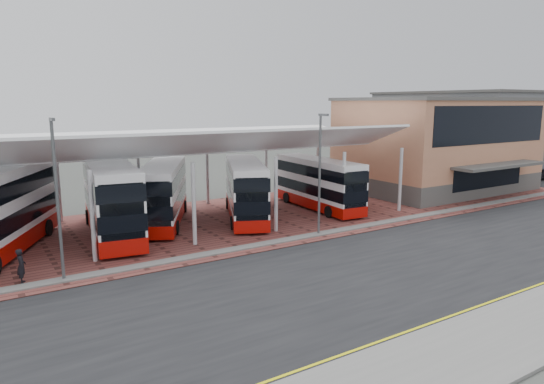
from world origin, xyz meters
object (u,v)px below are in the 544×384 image
Objects in this scene: bus_3 at (163,194)px; bus_5 at (318,184)px; bus_2 at (111,200)px; bus_4 at (245,190)px; pedestrian at (21,266)px; terminal at (437,144)px.

bus_5 is at bearing 17.51° from bus_3.
bus_2 is 9.87m from bus_4.
bus_2 is at bearing -178.71° from bus_5.
pedestrian is (-6.07, -6.61, -1.54)m from bus_2.
bus_2 is 4.25m from bus_3.
terminal is 23.02m from bus_4.
pedestrian is at bearing -169.75° from terminal.
bus_2 reaches higher than pedestrian.
terminal is 10.63× the size of pedestrian.
bus_4 reaches higher than pedestrian.
terminal reaches higher than bus_4.
bus_5 is 23.49m from pedestrian.
bus_4 is at bearing -178.06° from bus_5.
bus_3 is 6.09× the size of pedestrian.
bus_4 is (9.85, -0.52, -0.24)m from bus_2.
bus_2 is 1.18× the size of bus_5.
bus_4 is (5.81, -1.82, -0.01)m from bus_3.
bus_2 is at bearing -179.29° from terminal.
bus_5 is 5.90× the size of pedestrian.
terminal is at bearing 26.67° from bus_4.
terminal reaches higher than bus_5.
bus_2 is 6.93× the size of pedestrian.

